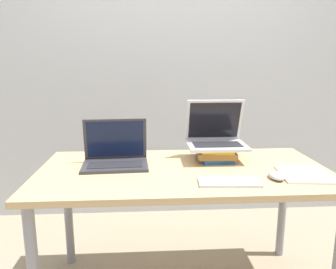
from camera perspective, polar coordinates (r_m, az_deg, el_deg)
wall_back at (r=2.63m, az=0.34°, el=14.76°), size 8.00×0.05×2.70m
desk at (r=1.71m, az=2.71°, el=-8.37°), size 1.47×0.75×0.71m
laptop_left at (r=1.75m, az=-9.16°, el=-3.76°), size 0.35×0.24×0.24m
book_stack at (r=1.85m, az=8.24°, el=-3.18°), size 0.22×0.24×0.08m
laptop_on_books at (r=1.84m, az=8.33°, el=-0.39°), size 0.32×0.26×0.26m
wireless_keyboard at (r=1.51m, az=10.59°, el=-8.12°), size 0.28×0.14×0.01m
mouse at (r=1.61m, az=18.34°, el=-6.82°), size 0.07×0.11×0.03m
notepad at (r=1.71m, az=22.76°, el=-6.44°), size 0.26×0.28×0.01m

